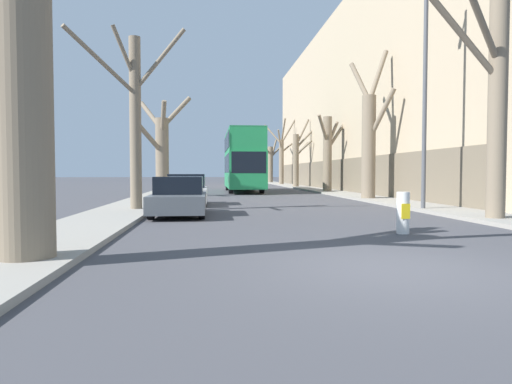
{
  "coord_description": "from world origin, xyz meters",
  "views": [
    {
      "loc": [
        -2.78,
        -6.68,
        1.47
      ],
      "look_at": [
        0.19,
        23.15,
        0.2
      ],
      "focal_mm": 32.0,
      "sensor_mm": 36.0,
      "label": 1
    }
  ],
  "objects_px": {
    "double_decker_bus": "(243,158)",
    "parked_car_0": "(179,197)",
    "street_tree_left_1": "(134,116)",
    "parked_car_1": "(187,190)",
    "street_tree_right_4": "(282,156)",
    "street_tree_left_2": "(161,149)",
    "lamp_post": "(423,75)",
    "street_tree_right_0": "(495,95)",
    "street_tree_left_0": "(29,35)",
    "street_tree_right_1": "(369,139)",
    "traffic_bollard": "(403,213)",
    "street_tree_right_5": "(270,161)",
    "street_tree_right_2": "(328,152)",
    "street_tree_right_3": "(297,157)"
  },
  "relations": [
    {
      "from": "street_tree_right_1",
      "to": "parked_car_1",
      "type": "bearing_deg",
      "value": -163.91
    },
    {
      "from": "street_tree_right_4",
      "to": "street_tree_right_5",
      "type": "distance_m",
      "value": 11.1
    },
    {
      "from": "traffic_bollard",
      "to": "street_tree_right_3",
      "type": "bearing_deg",
      "value": 83.45
    },
    {
      "from": "street_tree_left_2",
      "to": "lamp_post",
      "type": "bearing_deg",
      "value": -47.91
    },
    {
      "from": "street_tree_left_0",
      "to": "street_tree_left_2",
      "type": "bearing_deg",
      "value": 90.54
    },
    {
      "from": "street_tree_left_1",
      "to": "double_decker_bus",
      "type": "bearing_deg",
      "value": 73.4
    },
    {
      "from": "street_tree_left_1",
      "to": "parked_car_0",
      "type": "relative_size",
      "value": 1.63
    },
    {
      "from": "street_tree_right_1",
      "to": "street_tree_right_2",
      "type": "bearing_deg",
      "value": 88.65
    },
    {
      "from": "double_decker_bus",
      "to": "traffic_bollard",
      "type": "height_order",
      "value": "double_decker_bus"
    },
    {
      "from": "street_tree_left_1",
      "to": "parked_car_1",
      "type": "height_order",
      "value": "street_tree_left_1"
    },
    {
      "from": "lamp_post",
      "to": "street_tree_left_0",
      "type": "bearing_deg",
      "value": -140.17
    },
    {
      "from": "street_tree_right_4",
      "to": "lamp_post",
      "type": "height_order",
      "value": "lamp_post"
    },
    {
      "from": "street_tree_right_1",
      "to": "street_tree_right_5",
      "type": "relative_size",
      "value": 1.17
    },
    {
      "from": "street_tree_left_1",
      "to": "street_tree_right_4",
      "type": "height_order",
      "value": "street_tree_right_4"
    },
    {
      "from": "double_decker_bus",
      "to": "parked_car_0",
      "type": "distance_m",
      "value": 19.81
    },
    {
      "from": "street_tree_right_2",
      "to": "lamp_post",
      "type": "xyz_separation_m",
      "value": [
        -0.71,
        -16.64,
        2.13
      ]
    },
    {
      "from": "street_tree_right_1",
      "to": "street_tree_right_3",
      "type": "xyz_separation_m",
      "value": [
        0.04,
        20.57,
        -0.29
      ]
    },
    {
      "from": "street_tree_left_2",
      "to": "street_tree_right_1",
      "type": "xyz_separation_m",
      "value": [
        11.46,
        -5.02,
        0.37
      ]
    },
    {
      "from": "street_tree_right_0",
      "to": "street_tree_right_1",
      "type": "distance_m",
      "value": 10.86
    },
    {
      "from": "street_tree_right_0",
      "to": "parked_car_0",
      "type": "xyz_separation_m",
      "value": [
        -9.46,
        3.0,
        -3.14
      ]
    },
    {
      "from": "traffic_bollard",
      "to": "street_tree_right_5",
      "type": "bearing_deg",
      "value": 85.88
    },
    {
      "from": "double_decker_bus",
      "to": "parked_car_1",
      "type": "relative_size",
      "value": 2.7
    },
    {
      "from": "street_tree_right_2",
      "to": "street_tree_right_4",
      "type": "xyz_separation_m",
      "value": [
        -0.19,
        20.91,
        0.5
      ]
    },
    {
      "from": "street_tree_right_0",
      "to": "street_tree_right_4",
      "type": "distance_m",
      "value": 41.29
    },
    {
      "from": "street_tree_right_4",
      "to": "lamp_post",
      "type": "distance_m",
      "value": 37.59
    },
    {
      "from": "double_decker_bus",
      "to": "parked_car_1",
      "type": "xyz_separation_m",
      "value": [
        -3.58,
        -14.27,
        -1.93
      ]
    },
    {
      "from": "street_tree_right_1",
      "to": "lamp_post",
      "type": "xyz_separation_m",
      "value": [
        -0.49,
        -7.12,
        1.87
      ]
    },
    {
      "from": "street_tree_left_0",
      "to": "double_decker_bus",
      "type": "bearing_deg",
      "value": 79.1
    },
    {
      "from": "street_tree_left_0",
      "to": "street_tree_right_0",
      "type": "relative_size",
      "value": 0.83
    },
    {
      "from": "street_tree_left_2",
      "to": "street_tree_right_0",
      "type": "bearing_deg",
      "value": -54.31
    },
    {
      "from": "street_tree_right_5",
      "to": "street_tree_right_1",
      "type": "bearing_deg",
      "value": -90.16
    },
    {
      "from": "street_tree_left_0",
      "to": "street_tree_right_2",
      "type": "distance_m",
      "value": 28.09
    },
    {
      "from": "street_tree_right_5",
      "to": "street_tree_left_0",
      "type": "bearing_deg",
      "value": -101.16
    },
    {
      "from": "street_tree_left_0",
      "to": "street_tree_right_5",
      "type": "relative_size",
      "value": 1.0
    },
    {
      "from": "street_tree_right_1",
      "to": "street_tree_right_5",
      "type": "xyz_separation_m",
      "value": [
        0.11,
        41.53,
        -0.16
      ]
    },
    {
      "from": "street_tree_right_5",
      "to": "lamp_post",
      "type": "height_order",
      "value": "lamp_post"
    },
    {
      "from": "double_decker_bus",
      "to": "parked_car_0",
      "type": "height_order",
      "value": "double_decker_bus"
    },
    {
      "from": "street_tree_left_0",
      "to": "street_tree_left_1",
      "type": "height_order",
      "value": "street_tree_left_0"
    },
    {
      "from": "street_tree_left_1",
      "to": "street_tree_right_4",
      "type": "xyz_separation_m",
      "value": [
        11.27,
        36.71,
        -0.05
      ]
    },
    {
      "from": "street_tree_left_0",
      "to": "street_tree_right_0",
      "type": "xyz_separation_m",
      "value": [
        11.21,
        5.25,
        0.15
      ]
    },
    {
      "from": "street_tree_right_0",
      "to": "street_tree_right_4",
      "type": "height_order",
      "value": "street_tree_right_0"
    },
    {
      "from": "street_tree_left_0",
      "to": "traffic_bollard",
      "type": "relative_size",
      "value": 6.91
    },
    {
      "from": "street_tree_right_1",
      "to": "street_tree_right_5",
      "type": "height_order",
      "value": "street_tree_right_1"
    },
    {
      "from": "street_tree_right_5",
      "to": "street_tree_right_0",
      "type": "bearing_deg",
      "value": -90.18
    },
    {
      "from": "street_tree_right_0",
      "to": "street_tree_right_5",
      "type": "bearing_deg",
      "value": 89.82
    },
    {
      "from": "street_tree_left_2",
      "to": "double_decker_bus",
      "type": "relative_size",
      "value": 0.59
    },
    {
      "from": "street_tree_left_1",
      "to": "street_tree_right_3",
      "type": "bearing_deg",
      "value": 67.2
    },
    {
      "from": "street_tree_right_2",
      "to": "parked_car_0",
      "type": "bearing_deg",
      "value": -119.25
    },
    {
      "from": "street_tree_right_0",
      "to": "double_decker_bus",
      "type": "relative_size",
      "value": 0.78
    },
    {
      "from": "street_tree_right_0",
      "to": "lamp_post",
      "type": "xyz_separation_m",
      "value": [
        -0.44,
        3.74,
        1.37
      ]
    }
  ]
}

